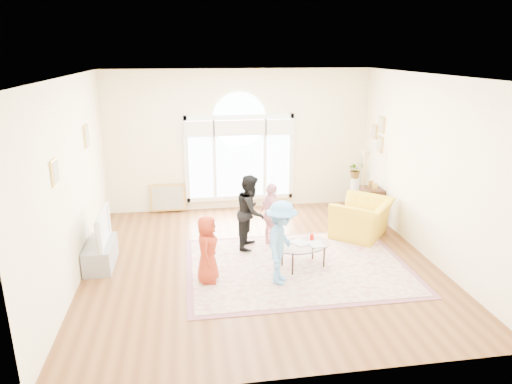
{
  "coord_description": "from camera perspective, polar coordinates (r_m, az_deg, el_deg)",
  "views": [
    {
      "loc": [
        -1.19,
        -7.23,
        3.59
      ],
      "look_at": [
        -0.03,
        0.3,
        1.21
      ],
      "focal_mm": 32.0,
      "sensor_mm": 36.0,
      "label": 1
    }
  ],
  "objects": [
    {
      "name": "side_cabinet",
      "position": [
        10.38,
        14.23,
        -1.38
      ],
      "size": [
        0.4,
        0.5,
        0.7
      ],
      "primitive_type": "cube",
      "color": "black",
      "rests_on": "ground"
    },
    {
      "name": "floor_lamp",
      "position": [
        10.19,
        13.55,
        3.78
      ],
      "size": [
        0.29,
        0.29,
        1.51
      ],
      "color": "black",
      "rests_on": "ground"
    },
    {
      "name": "tv_console",
      "position": [
        8.4,
        -18.83,
        -7.37
      ],
      "size": [
        0.45,
        1.0,
        0.42
      ],
      "primitive_type": "cube",
      "color": "gray",
      "rests_on": "ground"
    },
    {
      "name": "child_red",
      "position": [
        7.31,
        -6.1,
        -7.12
      ],
      "size": [
        0.46,
        0.6,
        1.11
      ],
      "primitive_type": "imported",
      "rotation": [
        0.0,
        0.0,
        1.36
      ],
      "color": "#9D2E17",
      "rests_on": "area_rug"
    },
    {
      "name": "child_pink",
      "position": [
        8.56,
        1.94,
        -2.88
      ],
      "size": [
        0.51,
        0.77,
        1.22
      ],
      "primitive_type": "imported",
      "rotation": [
        0.0,
        0.0,
        1.9
      ],
      "color": "#F4A6AF",
      "rests_on": "area_rug"
    },
    {
      "name": "child_blue",
      "position": [
        7.19,
        3.19,
        -6.35
      ],
      "size": [
        0.82,
        1.01,
        1.36
      ],
      "primitive_type": "imported",
      "rotation": [
        0.0,
        0.0,
        1.15
      ],
      "color": "#61A3E4",
      "rests_on": "area_rug"
    },
    {
      "name": "child_black",
      "position": [
        8.46,
        -0.66,
        -2.47
      ],
      "size": [
        0.71,
        0.81,
        1.4
      ],
      "primitive_type": "imported",
      "rotation": [
        0.0,
        0.0,
        1.26
      ],
      "color": "black",
      "rests_on": "area_rug"
    },
    {
      "name": "armchair",
      "position": [
        9.36,
        13.08,
        -3.2
      ],
      "size": [
        1.51,
        1.52,
        0.75
      ],
      "primitive_type": "imported",
      "rotation": [
        0.0,
        0.0,
        4.02
      ],
      "color": "gold",
      "rests_on": "ground"
    },
    {
      "name": "ground",
      "position": [
        8.16,
        0.54,
        -8.76
      ],
      "size": [
        6.0,
        6.0,
        0.0
      ],
      "primitive_type": "plane",
      "color": "#583016",
      "rests_on": "ground"
    },
    {
      "name": "rug_border",
      "position": [
        8.03,
        5.18,
        -9.22
      ],
      "size": [
        3.8,
        2.8,
        0.01
      ],
      "primitive_type": "cube",
      "color": "#804E58",
      "rests_on": "ground"
    },
    {
      "name": "room_shell",
      "position": [
        10.33,
        -1.93,
        6.06
      ],
      "size": [
        6.0,
        6.0,
        6.0
      ],
      "color": "#FFF2C4",
      "rests_on": "ground"
    },
    {
      "name": "television",
      "position": [
        8.21,
        -19.11,
        -4.21
      ],
      "size": [
        0.17,
        1.0,
        0.58
      ],
      "color": "black",
      "rests_on": "tv_console"
    },
    {
      "name": "leaning_picture",
      "position": [
        10.76,
        -10.86,
        -2.46
      ],
      "size": [
        0.8,
        0.14,
        0.62
      ],
      "primitive_type": "cube",
      "rotation": [
        -0.14,
        0.0,
        0.0
      ],
      "color": "tan",
      "rests_on": "ground"
    },
    {
      "name": "potted_plant",
      "position": [
        10.95,
        12.36,
        2.74
      ],
      "size": [
        0.38,
        0.33,
        0.4
      ],
      "primitive_type": "imported",
      "rotation": [
        0.0,
        0.0,
        0.05
      ],
      "color": "#33722D",
      "rests_on": "plant_pedestal"
    },
    {
      "name": "coffee_table",
      "position": [
        7.84,
        5.95,
        -6.75
      ],
      "size": [
        1.11,
        0.88,
        0.54
      ],
      "rotation": [
        0.0,
        0.0,
        0.3
      ],
      "color": "silver",
      "rests_on": "ground"
    },
    {
      "name": "area_rug",
      "position": [
        8.03,
        5.18,
        -9.2
      ],
      "size": [
        3.6,
        2.6,
        0.02
      ],
      "primitive_type": "cube",
      "color": "beige",
      "rests_on": "ground"
    },
    {
      "name": "plant_pedestal",
      "position": [
        11.1,
        12.18,
        -0.01
      ],
      "size": [
        0.2,
        0.2,
        0.7
      ],
      "primitive_type": "cylinder",
      "color": "white",
      "rests_on": "ground"
    }
  ]
}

